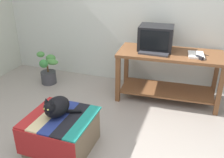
{
  "coord_description": "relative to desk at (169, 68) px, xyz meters",
  "views": [
    {
      "loc": [
        0.89,
        -1.75,
        1.83
      ],
      "look_at": [
        -0.04,
        0.85,
        0.55
      ],
      "focal_mm": 40.05,
      "sensor_mm": 36.0,
      "label": 1
    }
  ],
  "objects": [
    {
      "name": "book",
      "position": [
        0.34,
        -0.02,
        0.24
      ],
      "size": [
        0.23,
        0.3,
        0.02
      ],
      "primitive_type": "cube",
      "rotation": [
        0.0,
        0.0,
        0.12
      ],
      "color": "white",
      "rests_on": "desk"
    },
    {
      "name": "cat",
      "position": [
        -0.93,
        -1.47,
        0.01
      ],
      "size": [
        0.35,
        0.34,
        0.25
      ],
      "rotation": [
        0.0,
        0.0,
        -0.08
      ],
      "color": "black",
      "rests_on": "ottoman_with_blanket"
    },
    {
      "name": "desk",
      "position": [
        0.0,
        0.0,
        0.0
      ],
      "size": [
        1.46,
        0.72,
        0.72
      ],
      "rotation": [
        0.0,
        0.0,
        0.07
      ],
      "color": "brown",
      "rests_on": "ground_plane"
    },
    {
      "name": "tv_monitor",
      "position": [
        -0.23,
        0.06,
        0.39
      ],
      "size": [
        0.49,
        0.4,
        0.34
      ],
      "rotation": [
        0.0,
        0.0,
        0.07
      ],
      "color": "black",
      "rests_on": "desk"
    },
    {
      "name": "back_wall",
      "position": [
        -0.54,
        0.45,
        0.81
      ],
      "size": [
        8.0,
        0.1,
        2.6
      ],
      "primitive_type": "cube",
      "color": "silver",
      "rests_on": "ground_plane"
    },
    {
      "name": "stapler",
      "position": [
        0.39,
        -0.14,
        0.25
      ],
      "size": [
        0.11,
        0.1,
        0.04
      ],
      "primitive_type": "cube",
      "rotation": [
        0.0,
        0.0,
        0.84
      ],
      "color": "black",
      "rests_on": "desk"
    },
    {
      "name": "potted_plant",
      "position": [
        -1.92,
        -0.13,
        -0.25
      ],
      "size": [
        0.39,
        0.4,
        0.53
      ],
      "color": "#3D3D42",
      "rests_on": "ground_plane"
    },
    {
      "name": "keyboard",
      "position": [
        -0.2,
        -0.15,
        0.24
      ],
      "size": [
        0.4,
        0.16,
        0.02
      ],
      "primitive_type": "cube",
      "rotation": [
        0.0,
        0.0,
        -0.02
      ],
      "color": "#333338",
      "rests_on": "desk"
    },
    {
      "name": "pen",
      "position": [
        0.43,
        0.05,
        0.23
      ],
      "size": [
        0.13,
        0.07,
        0.01
      ],
      "primitive_type": "cylinder",
      "rotation": [
        0.0,
        1.57,
        2.7
      ],
      "color": "black",
      "rests_on": "desk"
    },
    {
      "name": "ottoman_with_blanket",
      "position": [
        -0.9,
        -1.48,
        -0.29
      ],
      "size": [
        0.67,
        0.65,
        0.39
      ],
      "color": "#7A664C",
      "rests_on": "ground_plane"
    }
  ]
}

